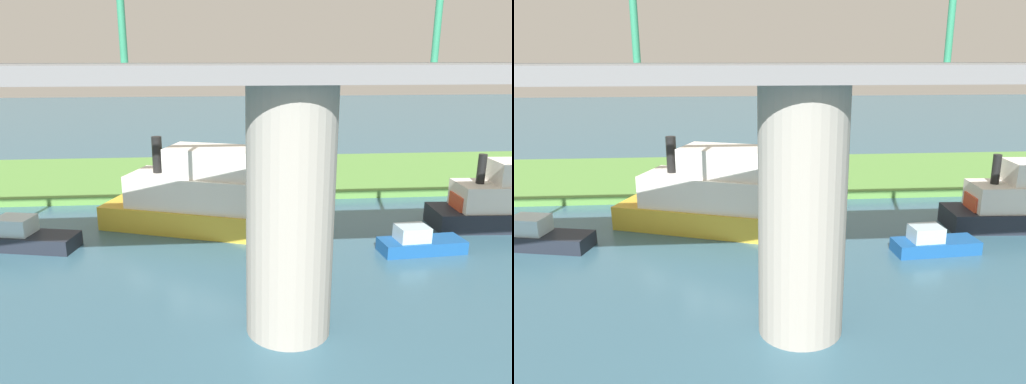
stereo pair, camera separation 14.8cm
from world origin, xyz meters
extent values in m
plane|color=#386075|center=(0.00, 0.00, 0.00)|extent=(160.00, 160.00, 0.00)
cube|color=#5B9342|center=(0.00, -6.00, 0.25)|extent=(80.00, 12.00, 0.50)
cylinder|color=#9E998E|center=(-1.69, 15.10, 4.10)|extent=(2.80, 2.80, 8.21)
cube|color=slate|center=(-1.69, 15.10, 8.46)|extent=(72.28, 4.00, 0.50)
cylinder|color=#2D8C66|center=(-6.86, 13.10, 10.01)|extent=(0.24, 0.24, 2.60)
cylinder|color=#2D8C66|center=(3.47, 13.10, 10.01)|extent=(0.24, 0.24, 2.60)
cylinder|color=#2D334C|center=(2.10, -1.12, 0.78)|extent=(0.29, 0.29, 0.55)
cylinder|color=blue|center=(2.10, -1.12, 1.35)|extent=(0.49, 0.49, 0.60)
sphere|color=tan|center=(2.10, -1.12, 1.77)|extent=(0.24, 0.24, 0.24)
cylinder|color=brown|center=(-6.39, -1.34, 0.88)|extent=(0.20, 0.20, 0.76)
cube|color=gold|center=(1.83, 4.73, 0.63)|extent=(10.00, 6.14, 1.27)
cube|color=white|center=(1.34, 4.90, 2.11)|extent=(8.11, 5.21, 1.69)
cube|color=white|center=(0.64, 5.15, 3.69)|extent=(5.28, 3.85, 1.48)
cylinder|color=black|center=(3.62, 4.09, 3.90)|extent=(0.53, 0.53, 1.90)
cube|color=#D84C2D|center=(4.22, 3.88, 1.74)|extent=(2.22, 2.35, 0.95)
cube|color=#1E232D|center=(-14.78, 5.92, 0.52)|extent=(7.92, 3.02, 1.04)
cylinder|color=black|center=(-13.22, 5.83, 3.20)|extent=(0.43, 0.43, 1.56)
cube|color=#D84C2D|center=(-12.71, 5.81, 1.43)|extent=(1.47, 1.63, 0.78)
cube|color=#1E232D|center=(9.57, 6.87, 0.36)|extent=(4.85, 2.57, 0.72)
cube|color=silver|center=(10.17, 6.74, 1.13)|extent=(1.90, 1.63, 0.82)
cube|color=#195199|center=(-8.95, 8.95, 0.31)|extent=(4.05, 1.70, 0.62)
cube|color=silver|center=(-8.42, 8.99, 0.97)|extent=(1.50, 1.23, 0.70)
camera|label=1|loc=(0.67, 29.85, 8.99)|focal=34.73mm
camera|label=2|loc=(0.52, 29.87, 8.99)|focal=34.73mm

